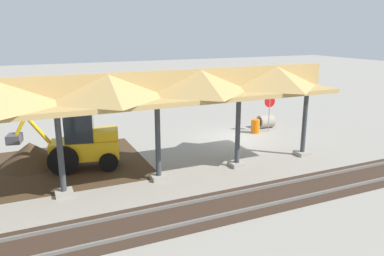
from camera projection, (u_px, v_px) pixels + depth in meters
ground_plane at (238, 138)px, 23.33m from camera, size 120.00×120.00×0.00m
dirt_work_zone at (59, 166)px, 18.59m from camera, size 8.43×7.00×0.01m
platform_canopy at (55, 94)px, 14.28m from camera, size 25.82×3.20×4.90m
rail_tracks at (330, 183)px, 16.46m from camera, size 60.00×2.58×0.15m
stop_sign at (270, 106)px, 24.56m from camera, size 0.76×0.10×2.39m
backhoe at (82, 143)px, 18.01m from camera, size 5.13×2.32×2.82m
dirt_mound at (32, 165)px, 18.82m from camera, size 6.36×6.36×2.31m
concrete_pipe at (266, 121)px, 25.83m from camera, size 1.07×0.93×0.88m
traffic_barrel at (255, 126)px, 24.49m from camera, size 0.56×0.56×0.90m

